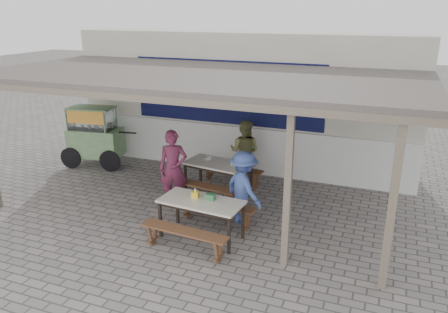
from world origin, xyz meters
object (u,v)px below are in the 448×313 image
at_px(bench_right_street, 184,236).
at_px(vendor_cart, 94,134).
at_px(patron_street_side, 173,169).
at_px(patron_wall_side, 244,151).
at_px(table_right, 201,204).
at_px(bench_left_street, 203,189).
at_px(condiment_jar, 233,162).
at_px(patron_right_table, 244,188).
at_px(donation_box, 210,197).
at_px(bench_right_wall, 216,208).
at_px(tissue_box, 195,194).
at_px(table_left, 218,166).
at_px(bench_left_wall, 232,171).
at_px(condiment_bowl, 209,158).

distance_m(bench_right_street, vendor_cart, 5.34).
relative_size(patron_street_side, patron_wall_side, 1.07).
bearing_deg(table_right, bench_left_street, 117.28).
bearing_deg(patron_street_side, condiment_jar, 19.74).
bearing_deg(patron_right_table, donation_box, 96.69).
bearing_deg(bench_right_street, bench_right_wall, 90.00).
xyz_separation_m(table_right, tissue_box, (-0.15, 0.08, 0.14)).
relative_size(donation_box, condiment_jar, 1.70).
bearing_deg(patron_street_side, bench_right_street, -80.29).
distance_m(table_right, patron_wall_side, 2.94).
bearing_deg(table_right, table_left, 107.91).
height_order(bench_left_wall, patron_right_table, patron_right_table).
bearing_deg(bench_right_wall, vendor_cart, 159.92).
xyz_separation_m(table_left, patron_wall_side, (0.31, 0.93, 0.10)).
relative_size(patron_street_side, condiment_bowl, 9.35).
xyz_separation_m(patron_right_table, tissue_box, (-0.69, -0.76, 0.07)).
relative_size(bench_left_street, bench_right_street, 0.98).
bearing_deg(patron_wall_side, bench_right_street, 93.03).
bearing_deg(bench_right_wall, condiment_jar, 101.77).
height_order(table_left, bench_left_wall, table_left).
distance_m(table_left, patron_wall_side, 0.98).
relative_size(table_right, donation_box, 9.38).
relative_size(patron_wall_side, donation_box, 9.26).
relative_size(table_right, patron_street_side, 0.95).
bearing_deg(condiment_jar, bench_left_wall, 112.43).
bearing_deg(patron_wall_side, donation_box, 97.41).
xyz_separation_m(table_right, condiment_jar, (-0.13, 2.03, 0.13)).
bearing_deg(patron_street_side, vendor_cart, 132.06).
bearing_deg(bench_right_wall, bench_left_wall, 106.57).
distance_m(bench_right_street, patron_street_side, 2.10).
height_order(bench_left_wall, patron_street_side, patron_street_side).
xyz_separation_m(table_right, patron_right_table, (0.53, 0.84, 0.07)).
xyz_separation_m(table_left, vendor_cart, (-3.80, 0.59, 0.20)).
bearing_deg(donation_box, tissue_box, -177.92).
height_order(bench_right_wall, patron_street_side, patron_street_side).
bearing_deg(bench_right_street, tissue_box, 102.91).
relative_size(bench_left_wall, table_right, 1.02).
height_order(patron_street_side, condiment_bowl, patron_street_side).
bearing_deg(bench_left_wall, bench_right_street, -76.14).
height_order(tissue_box, donation_box, tissue_box).
height_order(patron_right_table, donation_box, patron_right_table).
bearing_deg(condiment_bowl, vendor_cart, 173.42).
bearing_deg(donation_box, bench_right_wall, 100.74).
relative_size(bench_left_street, tissue_box, 13.16).
distance_m(patron_wall_side, condiment_jar, 0.90).
distance_m(bench_left_street, bench_right_street, 2.04).
distance_m(bench_left_wall, tissue_box, 2.62).
bearing_deg(condiment_bowl, bench_right_wall, -61.98).
relative_size(table_right, patron_right_table, 1.06).
bearing_deg(vendor_cart, condiment_jar, -16.49).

